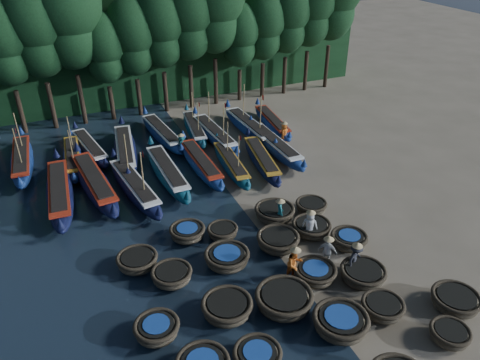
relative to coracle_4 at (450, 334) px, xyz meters
name	(u,v)px	position (x,y,z in m)	size (l,w,h in m)	color
ground	(267,240)	(-3.87, 9.00, -0.38)	(120.00, 120.00, 0.00)	gray
foliage_wall	(151,44)	(-3.87, 32.50, 4.62)	(40.00, 3.00, 10.00)	black
coracle_4	(450,334)	(0.00, 0.00, 0.00)	(1.71, 1.71, 0.66)	brown
coracle_6	(257,356)	(-7.64, 2.12, 0.01)	(2.12, 2.12, 0.67)	brown
coracle_7	(340,322)	(-3.79, 2.22, 0.11)	(2.91, 2.91, 0.84)	brown
coracle_8	(383,307)	(-1.58, 2.28, 0.02)	(2.08, 2.08, 0.69)	brown
coracle_9	(455,300)	(1.64, 1.34, 0.03)	(2.55, 2.55, 0.71)	brown
coracle_10	(157,329)	(-10.89, 4.93, 0.06)	(2.31, 2.31, 0.75)	brown
coracle_11	(227,308)	(-7.81, 4.86, 0.09)	(2.71, 2.71, 0.81)	brown
coracle_12	(284,299)	(-5.33, 4.30, 0.11)	(2.61, 2.61, 0.85)	brown
coracle_13	(315,273)	(-3.11, 5.35, 0.03)	(2.08, 2.08, 0.71)	brown
coracle_14	(363,274)	(-1.08, 4.37, 0.04)	(2.58, 2.58, 0.73)	brown
coracle_15	(172,275)	(-9.41, 7.85, 0.04)	(1.96, 1.96, 0.72)	brown
coracle_16	(227,258)	(-6.56, 7.97, 0.08)	(2.46, 2.46, 0.79)	brown
coracle_17	(278,241)	(-3.64, 8.15, 0.10)	(2.36, 2.36, 0.83)	brown
coracle_18	(311,227)	(-1.39, 8.57, 0.02)	(2.55, 2.55, 0.69)	brown
coracle_19	(349,240)	(-0.20, 6.79, 0.07)	(2.32, 2.32, 0.77)	brown
coracle_20	(137,261)	(-10.67, 9.52, 0.04)	(2.24, 2.24, 0.73)	brown
coracle_21	(187,232)	(-7.71, 10.76, 0.06)	(2.16, 2.16, 0.75)	brown
coracle_22	(223,232)	(-5.94, 10.14, 0.01)	(2.00, 2.00, 0.67)	brown
coracle_23	(275,212)	(-2.60, 10.59, 0.06)	(2.63, 2.63, 0.77)	brown
coracle_24	(311,206)	(-0.33, 10.37, 0.02)	(2.04, 2.04, 0.69)	brown
long_boat_1	(60,192)	(-13.60, 17.42, 0.22)	(2.04, 8.95, 1.58)	#0D1133
long_boat_2	(94,182)	(-11.50, 17.80, 0.24)	(2.58, 9.09, 1.61)	#0D1133
long_boat_3	(135,186)	(-9.30, 16.38, 0.19)	(2.53, 8.40, 3.60)	#0D1133
long_boat_4	(167,172)	(-6.95, 17.33, 0.19)	(1.66, 8.47, 1.49)	#0E3D53
long_boat_5	(201,163)	(-4.55, 17.70, 0.16)	(1.46, 7.98, 1.40)	navy
long_boat_6	(231,163)	(-2.67, 16.90, 0.12)	(1.90, 7.31, 3.12)	#0E3D53
long_boat_7	(262,159)	(-0.54, 16.58, 0.14)	(2.51, 7.57, 1.35)	#0D1133
long_boat_8	(275,146)	(1.19, 18.04, 0.19)	(1.65, 8.40, 1.48)	navy
long_boat_9	(22,160)	(-15.59, 22.89, 0.18)	(1.69, 8.27, 3.51)	navy
long_boat_10	(73,158)	(-12.37, 21.98, 0.12)	(1.80, 7.37, 3.14)	navy
long_boat_11	(90,147)	(-11.07, 23.15, 0.12)	(2.48, 7.27, 1.30)	#0D1133
long_boat_12	(125,150)	(-8.85, 21.50, 0.22)	(2.76, 8.82, 1.57)	#0D1133
long_boat_13	(162,133)	(-5.68, 23.41, 0.16)	(2.18, 8.01, 1.42)	navy
long_boat_14	(194,128)	(-3.10, 23.37, 0.11)	(2.22, 7.23, 3.10)	#0E3D53
long_boat_15	(214,134)	(-2.10, 21.63, 0.18)	(1.86, 8.28, 3.52)	navy
long_boat_16	(249,127)	(0.85, 21.71, 0.21)	(1.87, 8.65, 3.68)	navy
long_boat_17	(272,122)	(3.02, 22.08, 0.12)	(2.01, 7.44, 1.32)	navy
fisherman_0	(310,225)	(-1.76, 8.19, 0.55)	(1.01, 0.98, 1.95)	silver
fisherman_1	(280,211)	(-2.59, 9.99, 0.53)	(0.52, 0.64, 1.80)	#175C63
fisherman_2	(295,263)	(-4.02, 5.78, 0.56)	(0.95, 0.79, 2.00)	#C65C1A
fisherman_3	(355,258)	(-1.11, 5.03, 0.50)	(1.25, 1.05, 1.87)	black
fisherman_4	(328,250)	(-2.02, 6.04, 0.51)	(0.95, 0.97, 1.83)	silver
fisherman_5	(182,144)	(-5.00, 20.55, 0.42)	(1.03, 1.44, 1.70)	#175C63
fisherman_6	(284,132)	(2.55, 19.21, 0.51)	(0.95, 0.94, 1.86)	#C65C1A
tree_2	(2,38)	(-15.27, 29.00, 6.94)	(4.51, 4.51, 10.63)	black
tree_3	(35,26)	(-12.97, 29.00, 7.62)	(4.92, 4.92, 11.60)	black
tree_4	(66,14)	(-10.67, 29.00, 8.29)	(5.34, 5.34, 12.58)	black
tree_5	(104,48)	(-8.37, 29.00, 5.59)	(3.68, 3.68, 8.68)	black
tree_6	(132,36)	(-6.07, 29.00, 6.27)	(4.09, 4.09, 9.65)	black
tree_7	(160,25)	(-3.77, 29.00, 6.94)	(4.51, 4.51, 10.63)	black
tree_8	(187,13)	(-1.47, 29.00, 7.62)	(4.92, 4.92, 11.60)	black
tree_9	(214,3)	(0.83, 29.00, 8.29)	(5.34, 5.34, 12.58)	black
tree_10	(239,34)	(3.13, 29.00, 5.59)	(3.68, 3.68, 8.68)	black
tree_11	(264,24)	(5.43, 29.00, 6.27)	(4.09, 4.09, 9.65)	black
tree_12	(287,13)	(7.73, 29.00, 6.94)	(4.51, 4.51, 10.63)	black
tree_13	(311,4)	(10.03, 29.00, 7.62)	(4.92, 4.92, 11.60)	black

